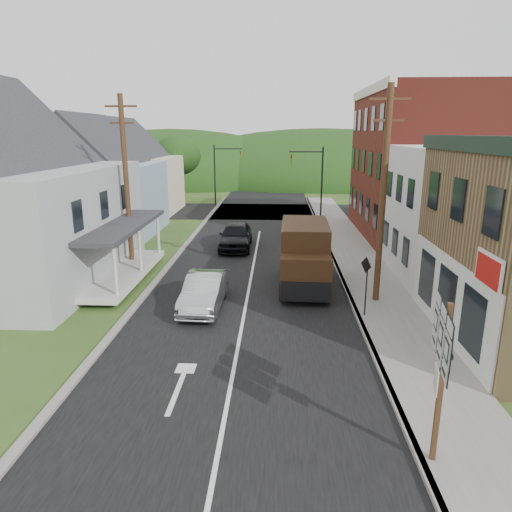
# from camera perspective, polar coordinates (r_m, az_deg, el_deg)

# --- Properties ---
(ground) EXTENTS (120.00, 120.00, 0.00)m
(ground) POSITION_cam_1_polar(r_m,az_deg,el_deg) (16.93, -1.96, -9.77)
(ground) COLOR #2D4719
(ground) RESTS_ON ground
(road) EXTENTS (9.00, 90.00, 0.02)m
(road) POSITION_cam_1_polar(r_m,az_deg,el_deg) (26.32, -0.21, -0.56)
(road) COLOR black
(road) RESTS_ON ground
(cross_road) EXTENTS (60.00, 9.00, 0.02)m
(cross_road) POSITION_cam_1_polar(r_m,az_deg,el_deg) (42.92, 0.95, 5.60)
(cross_road) COLOR black
(cross_road) RESTS_ON ground
(sidewalk_right) EXTENTS (2.80, 55.00, 0.15)m
(sidewalk_right) POSITION_cam_1_polar(r_m,az_deg,el_deg) (24.78, 13.31, -1.81)
(sidewalk_right) COLOR slate
(sidewalk_right) RESTS_ON ground
(curb_right) EXTENTS (0.20, 55.00, 0.15)m
(curb_right) POSITION_cam_1_polar(r_m,az_deg,el_deg) (24.56, 10.21, -1.79)
(curb_right) COLOR slate
(curb_right) RESTS_ON ground
(curb_left) EXTENTS (0.30, 55.00, 0.12)m
(curb_left) POSITION_cam_1_polar(r_m,az_deg,el_deg) (25.07, -11.13, -1.52)
(curb_left) COLOR slate
(curb_left) RESTS_ON ground
(storefront_white) EXTENTS (8.00, 7.00, 6.50)m
(storefront_white) POSITION_cam_1_polar(r_m,az_deg,el_deg) (25.20, 26.16, 4.74)
(storefront_white) COLOR silver
(storefront_white) RESTS_ON ground
(storefront_red) EXTENTS (8.00, 12.00, 10.00)m
(storefront_red) POSITION_cam_1_polar(r_m,az_deg,el_deg) (33.88, 20.24, 10.64)
(storefront_red) COLOR maroon
(storefront_red) RESTS_ON ground
(house_gray) EXTENTS (10.20, 12.24, 8.35)m
(house_gray) POSITION_cam_1_polar(r_m,az_deg,el_deg) (25.28, -29.27, 6.66)
(house_gray) COLOR #A0A2A5
(house_gray) RESTS_ON ground
(house_blue) EXTENTS (7.14, 8.16, 7.28)m
(house_blue) POSITION_cam_1_polar(r_m,az_deg,el_deg) (34.73, -18.26, 8.73)
(house_blue) COLOR #7D8FAB
(house_blue) RESTS_ON ground
(house_cream) EXTENTS (7.14, 8.16, 7.28)m
(house_cream) POSITION_cam_1_polar(r_m,az_deg,el_deg) (43.37, -14.69, 10.14)
(house_cream) COLOR beige
(house_cream) RESTS_ON ground
(utility_pole_right) EXTENTS (1.60, 0.26, 9.00)m
(utility_pole_right) POSITION_cam_1_polar(r_m,az_deg,el_deg) (19.44, 15.60, 7.28)
(utility_pole_right) COLOR #472D19
(utility_pole_right) RESTS_ON ground
(utility_pole_left) EXTENTS (1.60, 0.26, 9.00)m
(utility_pole_left) POSITION_cam_1_polar(r_m,az_deg,el_deg) (24.69, -15.90, 8.84)
(utility_pole_left) COLOR #472D19
(utility_pole_left) RESTS_ON ground
(traffic_signal_right) EXTENTS (2.87, 0.20, 6.00)m
(traffic_signal_right) POSITION_cam_1_polar(r_m,az_deg,el_deg) (39.06, 7.23, 10.09)
(traffic_signal_right) COLOR black
(traffic_signal_right) RESTS_ON ground
(traffic_signal_left) EXTENTS (2.87, 0.20, 6.00)m
(traffic_signal_left) POSITION_cam_1_polar(r_m,az_deg,el_deg) (46.26, -4.32, 10.95)
(traffic_signal_left) COLOR black
(traffic_signal_left) RESTS_ON ground
(tree_left_c) EXTENTS (5.80, 5.80, 8.41)m
(tree_left_c) POSITION_cam_1_polar(r_m,az_deg,el_deg) (40.74, -27.81, 11.79)
(tree_left_c) COLOR #382616
(tree_left_c) RESTS_ON ground
(tree_left_d) EXTENTS (4.80, 4.80, 6.94)m
(tree_left_d) POSITION_cam_1_polar(r_m,az_deg,el_deg) (48.46, -9.78, 12.30)
(tree_left_d) COLOR #382616
(tree_left_d) RESTS_ON ground
(forested_ridge) EXTENTS (90.00, 30.00, 16.00)m
(forested_ridge) POSITION_cam_1_polar(r_m,az_deg,el_deg) (70.67, 1.67, 9.38)
(forested_ridge) COLOR #16330F
(forested_ridge) RESTS_ON ground
(silver_sedan) EXTENTS (1.63, 4.35, 1.42)m
(silver_sedan) POSITION_cam_1_polar(r_m,az_deg,el_deg) (19.24, -6.46, -4.45)
(silver_sedan) COLOR #B8B8BD
(silver_sedan) RESTS_ON ground
(dark_sedan) EXTENTS (2.00, 4.87, 1.65)m
(dark_sedan) POSITION_cam_1_polar(r_m,az_deg,el_deg) (28.91, -2.56, 2.55)
(dark_sedan) COLOR black
(dark_sedan) RESTS_ON ground
(delivery_van) EXTENTS (2.39, 5.46, 3.02)m
(delivery_van) POSITION_cam_1_polar(r_m,az_deg,el_deg) (21.58, 6.09, 0.02)
(delivery_van) COLOR black
(delivery_van) RESTS_ON ground
(route_sign_cluster) EXTENTS (0.47, 2.08, 3.68)m
(route_sign_cluster) POSITION_cam_1_polar(r_m,az_deg,el_deg) (10.49, 22.11, -12.08)
(route_sign_cluster) COLOR #472D19
(route_sign_cluster) RESTS_ON sidewalk_right
(warning_sign) EXTENTS (0.29, 0.61, 2.40)m
(warning_sign) POSITION_cam_1_polar(r_m,az_deg,el_deg) (18.21, 13.62, -2.71)
(warning_sign) COLOR black
(warning_sign) RESTS_ON sidewalk_right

